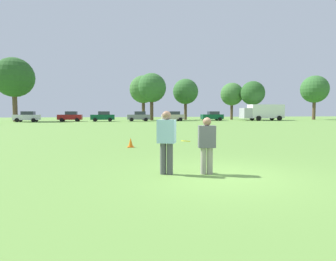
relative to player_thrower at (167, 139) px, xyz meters
name	(u,v)px	position (x,y,z in m)	size (l,w,h in m)	color
ground_plane	(222,176)	(1.43, -0.54, -0.99)	(177.93, 177.93, 0.00)	#608C3D
player_thrower	(167,139)	(0.00, 0.00, 0.00)	(0.57, 0.46, 1.77)	#4C4C51
player_defender	(207,143)	(1.10, -0.20, -0.11)	(0.51, 0.35, 1.59)	gray
frisbee	(186,141)	(0.59, 0.17, -0.09)	(0.27, 0.27, 0.08)	yellow
traffic_cone	(131,143)	(-0.55, 6.38, -0.77)	(0.32, 0.32, 0.48)	#D8590C
parked_car_near_left	(27,117)	(-15.56, 45.88, -0.07)	(4.22, 2.26, 1.82)	silver
parked_car_mid_left	(70,116)	(-8.49, 46.47, -0.07)	(4.22, 2.26, 1.82)	maroon
parked_car_center	(103,116)	(-2.75, 45.38, -0.07)	(4.22, 2.26, 1.82)	#0C4C2D
parked_car_mid_right	(139,116)	(3.68, 45.58, -0.07)	(4.22, 2.26, 1.82)	slate
parked_car_near_right	(173,116)	(10.22, 45.84, -0.07)	(4.22, 2.26, 1.82)	#B7AD99
parked_car_far_right	(212,116)	(18.11, 45.93, -0.07)	(4.22, 2.26, 1.82)	#0C4C2D
box_truck	(263,112)	(28.29, 44.88, 0.76)	(8.53, 3.08, 3.18)	white
tree_west_oak	(14,78)	(-18.14, 48.30, 6.81)	(6.98, 6.98, 11.35)	brown
tree_west_maple	(143,90)	(5.26, 51.80, 5.32)	(5.65, 5.65, 9.18)	brown
tree_center_elm	(152,88)	(6.75, 50.13, 5.53)	(5.84, 5.84, 9.49)	brown
tree_east_birch	(186,92)	(14.50, 52.78, 5.09)	(5.44, 5.44, 8.84)	brown
tree_east_oak	(232,94)	(25.15, 52.78, 4.64)	(5.04, 5.04, 8.19)	brown
tree_far_east_pine	(253,93)	(28.15, 48.91, 4.66)	(5.06, 5.06, 8.22)	brown
tree_far_west_pine	(315,89)	(42.83, 48.73, 5.69)	(5.98, 5.98, 9.71)	brown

